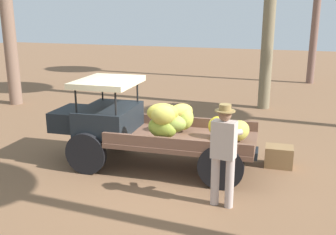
# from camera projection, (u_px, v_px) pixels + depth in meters

# --- Properties ---
(ground_plane) EXTENTS (60.00, 60.00, 0.00)m
(ground_plane) POSITION_uv_depth(u_px,v_px,m) (163.00, 170.00, 8.30)
(ground_plane) COLOR brown
(truck) EXTENTS (4.54, 2.00, 1.88)m
(truck) POSITION_uv_depth(u_px,v_px,m) (145.00, 126.00, 8.34)
(truck) COLOR black
(truck) RESTS_ON ground
(farmer) EXTENTS (0.52, 0.48, 1.82)m
(farmer) POSITION_uv_depth(u_px,v_px,m) (224.00, 149.00, 6.53)
(farmer) COLOR #BAA8A0
(farmer) RESTS_ON ground
(wooden_crate) EXTENTS (0.62, 0.48, 0.46)m
(wooden_crate) POSITION_uv_depth(u_px,v_px,m) (279.00, 156.00, 8.47)
(wooden_crate) COLOR olive
(wooden_crate) RESTS_ON ground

